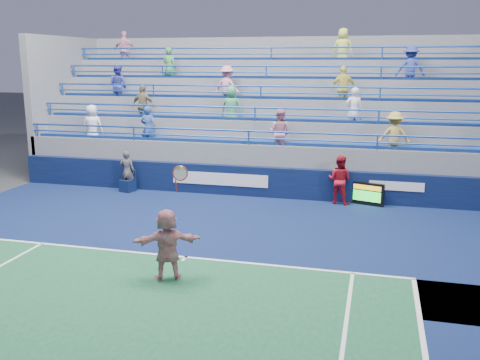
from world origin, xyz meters
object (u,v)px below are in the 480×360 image
(judge_chair, at_px, (128,185))
(ball_girl, at_px, (339,180))
(serve_speed_board, at_px, (367,194))
(line_judge, at_px, (127,171))
(tennis_player, at_px, (167,244))

(judge_chair, height_order, ball_girl, ball_girl)
(serve_speed_board, xyz_separation_m, ball_girl, (-0.96, -0.02, 0.44))
(line_judge, relative_size, ball_girl, 0.93)
(line_judge, bearing_deg, ball_girl, 176.22)
(tennis_player, xyz_separation_m, ball_girl, (3.24, 7.57, 0.01))
(tennis_player, distance_m, line_judge, 8.65)
(tennis_player, bearing_deg, line_judge, 121.95)
(serve_speed_board, height_order, ball_girl, ball_girl)
(serve_speed_board, height_order, judge_chair, judge_chair)
(judge_chair, xyz_separation_m, ball_girl, (7.81, 0.25, 0.57))
(serve_speed_board, bearing_deg, judge_chair, -178.27)
(serve_speed_board, relative_size, judge_chair, 1.34)
(ball_girl, bearing_deg, judge_chair, 17.44)
(ball_girl, bearing_deg, line_judge, 17.30)
(ball_girl, bearing_deg, tennis_player, 82.45)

